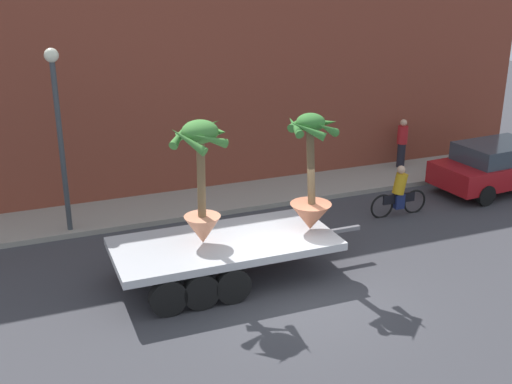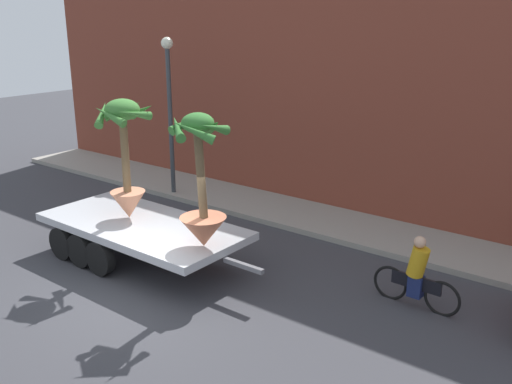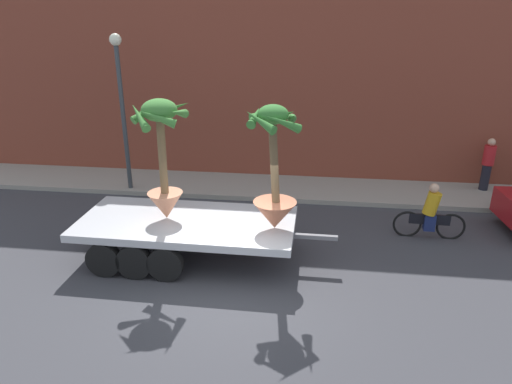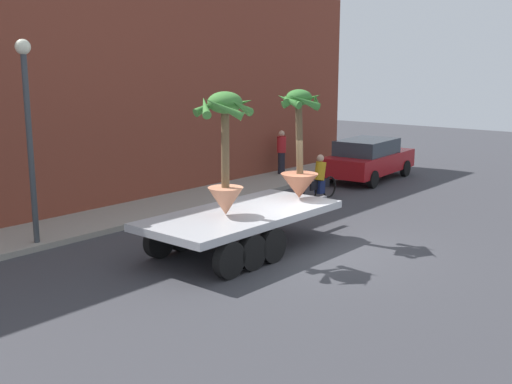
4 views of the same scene
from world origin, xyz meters
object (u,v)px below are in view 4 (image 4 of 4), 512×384
(flatbed_trailer, at_px, (235,223))
(street_lamp, at_px, (28,116))
(pedestrian_near_gate, at_px, (281,151))
(cyclist, at_px, (320,180))
(potted_palm_rear, at_px, (299,153))
(potted_palm_middle, at_px, (225,150))
(parked_car, at_px, (368,158))

(flatbed_trailer, height_order, street_lamp, street_lamp)
(pedestrian_near_gate, bearing_deg, cyclist, -125.08)
(potted_palm_rear, distance_m, street_lamp, 6.67)
(potted_palm_rear, distance_m, potted_palm_middle, 2.60)
(potted_palm_middle, bearing_deg, street_lamp, 122.75)
(flatbed_trailer, bearing_deg, potted_palm_middle, 169.39)
(cyclist, distance_m, pedestrian_near_gate, 4.28)
(cyclist, xyz_separation_m, street_lamp, (-9.02, 2.17, 2.56))
(cyclist, relative_size, pedestrian_near_gate, 1.08)
(flatbed_trailer, bearing_deg, parked_car, 13.20)
(flatbed_trailer, height_order, pedestrian_near_gate, pedestrian_near_gate)
(potted_palm_rear, relative_size, street_lamp, 0.58)
(flatbed_trailer, relative_size, cyclist, 3.31)
(potted_palm_rear, xyz_separation_m, cyclist, (3.91, 1.99, -1.49))
(cyclist, xyz_separation_m, parked_car, (4.25, 0.64, 0.16))
(parked_car, bearing_deg, potted_palm_rear, -162.12)
(parked_car, distance_m, pedestrian_near_gate, 3.37)
(street_lamp, bearing_deg, cyclist, -13.52)
(potted_palm_rear, height_order, parked_car, potted_palm_rear)
(potted_palm_rear, bearing_deg, parked_car, 17.88)
(potted_palm_rear, xyz_separation_m, parked_car, (8.16, 2.63, -1.33))
(parked_car, height_order, pedestrian_near_gate, pedestrian_near_gate)
(parked_car, relative_size, pedestrian_near_gate, 2.75)
(flatbed_trailer, xyz_separation_m, potted_palm_middle, (-0.25, 0.05, 1.74))
(flatbed_trailer, distance_m, pedestrian_near_gate, 10.18)
(street_lamp, bearing_deg, potted_palm_middle, -57.25)
(flatbed_trailer, bearing_deg, street_lamp, 124.95)
(parked_car, height_order, street_lamp, street_lamp)
(flatbed_trailer, xyz_separation_m, cyclist, (6.23, 1.82, -0.08))
(flatbed_trailer, xyz_separation_m, parked_car, (10.48, 2.46, 0.08))
(street_lamp, bearing_deg, parked_car, -6.56)
(flatbed_trailer, distance_m, street_lamp, 5.46)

